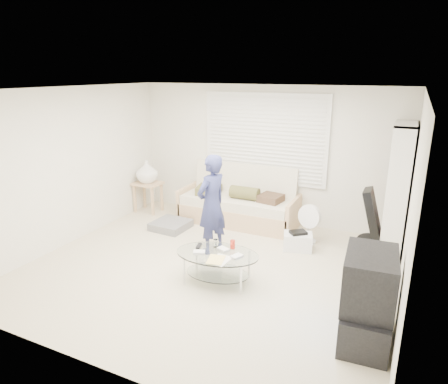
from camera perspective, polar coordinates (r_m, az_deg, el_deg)
The scene contains 13 objects.
ground at distance 5.86m, azimuth -2.08°, elevation -10.78°, with size 5.00×5.00×0.00m, color #BEB193.
room_shell at distance 5.73m, azimuth -0.04°, elevation 5.90°, with size 5.02×4.52×2.51m.
window_blinds at distance 7.31m, azimuth 5.78°, elevation 7.59°, with size 2.32×0.08×1.62m.
futon_sofa at distance 7.43m, azimuth 2.17°, elevation -1.75°, with size 2.17×0.88×1.06m.
grey_floor_pillow at distance 7.26m, azimuth -7.61°, elevation -4.70°, with size 0.60×0.60×0.14m, color slate.
side_table at distance 8.01m, azimuth -10.94°, elevation 2.56°, with size 0.53×0.43×1.05m.
bookshelf at distance 6.52m, azimuth 23.60°, elevation 0.20°, with size 0.32×0.85×2.01m.
guitar_case at distance 6.46m, azimuth 20.48°, elevation -4.72°, with size 0.42×0.39×1.03m.
floor_fan at distance 6.69m, azimuth 12.06°, elevation -3.96°, with size 0.41×0.27×0.66m.
storage_bin at distance 6.47m, azimuth 10.49°, elevation -6.90°, with size 0.51×0.42×0.31m.
tv_unit at distance 4.51m, azimuth 19.77°, elevation -14.10°, with size 0.55×0.93×0.98m.
coffee_table at distance 5.37m, azimuth -0.93°, elevation -9.50°, with size 1.20×0.85×0.54m.
standing_person at distance 6.07m, azimuth -1.79°, elevation -1.81°, with size 0.57×0.37×1.55m, color navy.
Camera 1 is at (2.40, -4.60, 2.72)m, focal length 32.00 mm.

